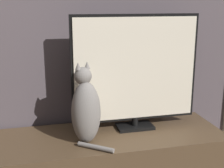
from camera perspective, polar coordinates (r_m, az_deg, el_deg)
name	(u,v)px	position (r m, az deg, el deg)	size (l,w,h in m)	color
tv_stand	(106,164)	(2.14, -1.18, -14.44)	(1.55, 0.53, 0.42)	brown
tv	(136,71)	(2.05, 4.34, 2.36)	(0.85, 0.15, 0.77)	black
cat	(86,110)	(1.89, -4.86, -4.70)	(0.24, 0.30, 0.50)	gray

